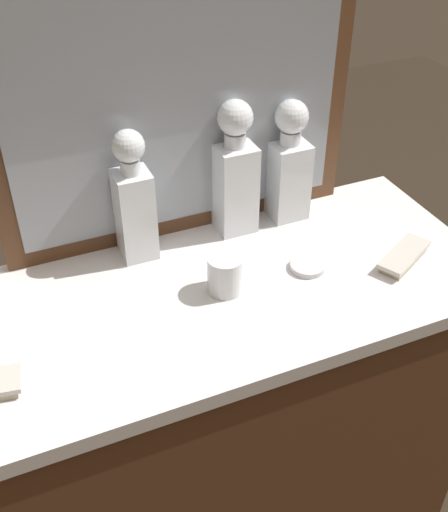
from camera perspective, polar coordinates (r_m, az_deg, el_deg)
name	(u,v)px	position (r m, az deg, el deg)	size (l,w,h in m)	color
dresser	(224,429)	(1.62, 0.00, -15.23)	(1.12, 0.51, 0.90)	brown
dresser_mirror	(176,57)	(1.29, -4.35, 17.34)	(0.79, 0.03, 0.79)	brown
crystal_decanter_far_left	(134,208)	(1.33, -8.03, 4.28)	(0.07, 0.07, 0.29)	white
crystal_decanter_left	(234,179)	(1.40, 0.95, 6.90)	(0.08, 0.08, 0.31)	white
crystal_decanter_center	(288,171)	(1.46, 5.75, 7.54)	(0.08, 0.08, 0.28)	white
crystal_tumbler_far_right	(225,275)	(1.26, 0.13, -1.74)	(0.07, 0.07, 0.08)	white
silver_brush_far_right	(404,257)	(1.41, 15.79, -0.06)	(0.16, 0.12, 0.02)	#B7A88C
porcelain_dish	(308,266)	(1.35, 7.49, -0.90)	(0.07, 0.07, 0.01)	silver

